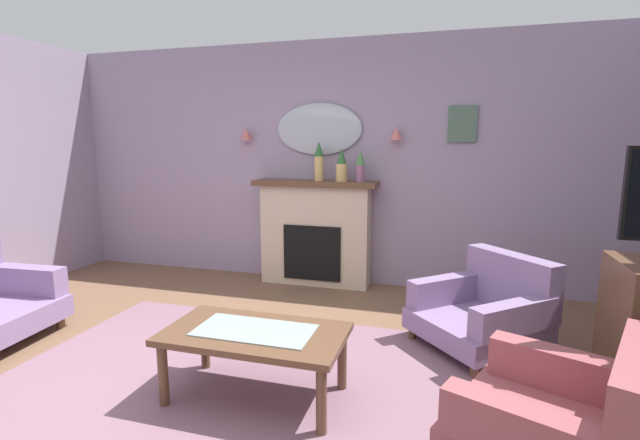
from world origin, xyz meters
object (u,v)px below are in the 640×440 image
Objects in this scene: mantel_vase_centre at (319,161)px; armchair_near_fireplace at (486,308)px; fireplace at (315,234)px; wall_mirror at (319,129)px; wall_sconce_left at (246,134)px; armchair_beside_couch at (567,418)px; mantel_vase_left at (360,165)px; framed_picture at (462,124)px; mantel_vase_right at (342,167)px; wall_sconce_right at (396,133)px; coffee_table at (255,339)px.

mantel_vase_centre is 2.29m from armchair_near_fireplace.
fireplace is 1.15m from wall_mirror.
wall_sconce_left is 0.13× the size of armchair_beside_couch.
mantel_vase_left is 2.37× the size of wall_sconce_left.
mantel_vase_right is at bearing -171.47° from framed_picture.
armchair_beside_couch is at bearing -66.75° from wall_sconce_right.
fireplace is 4.10× the size of mantel_vase_left.
framed_picture reaches higher than mantel_vase_centre.
wall_sconce_right is (0.85, -0.05, -0.05)m from wall_mirror.
wall_sconce_left reaches higher than mantel_vase_left.
mantel_vase_centre is 2.52m from coffee_table.
fireplace is at bearing 127.88° from armchair_beside_couch.
wall_mirror reaches higher than mantel_vase_left.
mantel_vase_right is at bearing -5.39° from fireplace.
wall_sconce_left is 0.39× the size of framed_picture.
mantel_vase_right is 2.08m from armchair_near_fireplace.
armchair_beside_couch is (1.99, -2.70, -1.40)m from wall_mirror.
framed_picture is at bearing 99.72° from armchair_near_fireplace.
armchair_beside_couch is at bearing -53.61° from wall_mirror.
wall_mirror is at bearing 142.91° from armchair_near_fireplace.
mantel_vase_right is 0.96× the size of framed_picture.
wall_mirror reaches higher than wall_sconce_right.
mantel_vase_right is at bearing 123.74° from armchair_beside_couch.
wall_sconce_right reaches higher than coffee_table.
mantel_vase_right is 1.04× the size of mantel_vase_left.
wall_sconce_left is (-0.85, -0.05, -0.05)m from wall_mirror.
wall_sconce_left is 3.17m from armchair_near_fireplace.
fireplace reaches higher than coffee_table.
mantel_vase_left is at bearing 137.20° from armchair_near_fireplace.
armchair_near_fireplace is at bearing 100.64° from armchair_beside_couch.
armchair_near_fireplace is at bearing -34.11° from mantel_vase_centre.
mantel_vase_right is at bearing 180.00° from mantel_vase_left.
wall_mirror is at bearing 97.24° from coffee_table.
fireplace is 3.78× the size of framed_picture.
mantel_vase_centre is at bearing -171.47° from wall_sconce_right.
mantel_vase_centre is 0.37× the size of armchair_near_fireplace.
armchair_near_fireplace is at bearing -42.80° from mantel_vase_left.
mantel_vase_left reaches higher than coffee_table.
wall_sconce_right reaches higher than mantel_vase_right.
framed_picture reaches higher than fireplace.
wall_mirror is (0.00, 0.14, 1.14)m from fireplace.
wall_mirror is at bearing -179.62° from framed_picture.
framed_picture is 0.33× the size of coffee_table.
fireplace is 1.38m from wall_sconce_right.
armchair_beside_couch reaches higher than coffee_table.
fireplace is at bearing -90.00° from wall_mirror.
wall_sconce_right is at bearing 113.25° from armchair_beside_couch.
framed_picture is (2.35, 0.06, 0.09)m from wall_sconce_left.
wall_sconce_right is at bearing 0.00° from wall_sconce_left.
wall_mirror reaches higher than framed_picture.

